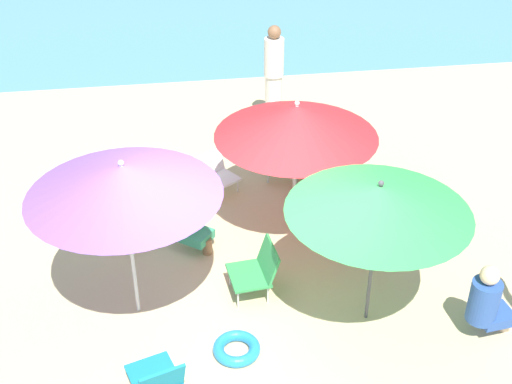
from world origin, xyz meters
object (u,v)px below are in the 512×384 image
object	(u,v)px
umbrella_green	(379,199)
beach_chair_c	(285,155)
beach_chair_d	(215,172)
umbrella_red	(296,121)
person_b	(488,302)
person_d	(274,78)
person_a	(187,220)
person_c	(323,156)
umbrella_purple	(123,180)
beach_chair_a	(157,379)
beach_chair_b	(257,269)
beach_bag	(130,239)
swim_ring	(237,348)

from	to	relation	value
umbrella_green	beach_chair_c	size ratio (longest dim) A/B	2.65
umbrella_green	beach_chair_d	xyz separation A→B (m)	(-1.39, 2.89, -1.28)
beach_chair_c	beach_chair_d	size ratio (longest dim) A/B	1.06
umbrella_red	beach_chair_d	world-z (taller)	umbrella_red
beach_chair_c	person_b	bearing A→B (deg)	40.61
person_d	beach_chair_d	bearing A→B (deg)	-45.23
person_b	person_a	bearing A→B (deg)	139.25
beach_chair_d	person_a	distance (m)	1.39
person_a	person_c	bearing A→B (deg)	69.28
umbrella_purple	umbrella_green	xyz separation A→B (m)	(2.50, -0.49, -0.15)
beach_chair_a	person_c	xyz separation A→B (m)	(2.46, 3.67, 0.16)
beach_chair_b	person_c	distance (m)	2.58
person_c	umbrella_purple	bearing A→B (deg)	40.90
umbrella_red	person_c	distance (m)	1.58
beach_chair_b	umbrella_red	bearing A→B (deg)	-123.81
beach_bag	person_b	bearing A→B (deg)	-29.33
umbrella_red	umbrella_green	xyz separation A→B (m)	(0.46, -1.85, 0.02)
person_b	person_c	xyz separation A→B (m)	(-0.99, 3.27, -0.00)
umbrella_purple	beach_chair_b	distance (m)	1.94
person_d	beach_bag	xyz separation A→B (m)	(-2.35, -3.04, -0.74)
beach_chair_c	umbrella_purple	bearing A→B (deg)	-20.26
umbrella_green	person_b	xyz separation A→B (m)	(1.14, -0.45, -1.11)
umbrella_purple	beach_chair_d	size ratio (longest dim) A/B	2.95
person_d	swim_ring	size ratio (longest dim) A/B	3.54
umbrella_purple	beach_chair_b	bearing A→B (deg)	4.11
beach_bag	person_a	bearing A→B (deg)	-4.66
umbrella_purple	beach_chair_a	xyz separation A→B (m)	(0.19, -1.33, -1.41)
person_b	person_d	world-z (taller)	person_d
beach_chair_c	beach_bag	size ratio (longest dim) A/B	2.24
beach_chair_d	umbrella_green	bearing A→B (deg)	-7.44
umbrella_green	person_c	size ratio (longest dim) A/B	2.06
person_a	beach_bag	bearing A→B (deg)	-146.73
umbrella_green	beach_chair_a	distance (m)	2.77
umbrella_green	umbrella_purple	bearing A→B (deg)	168.85
umbrella_green	beach_chair_d	distance (m)	3.45
umbrella_green	person_a	world-z (taller)	umbrella_green
person_b	beach_chair_c	bearing A→B (deg)	105.26
umbrella_green	beach_chair_b	world-z (taller)	umbrella_green
beach_chair_d	person_d	distance (m)	2.22
beach_chair_c	person_a	xyz separation A→B (m)	(-1.55, -1.60, 0.10)
person_b	beach_bag	world-z (taller)	person_b
person_a	umbrella_green	bearing A→B (deg)	-2.52
umbrella_red	person_c	world-z (taller)	umbrella_red
swim_ring	umbrella_green	bearing A→B (deg)	12.24
umbrella_purple	beach_chair_c	xyz separation A→B (m)	(2.18, 2.70, -1.41)
beach_chair_a	person_c	world-z (taller)	person_c
umbrella_purple	umbrella_green	bearing A→B (deg)	-11.15
umbrella_green	swim_ring	distance (m)	2.15
umbrella_purple	umbrella_green	world-z (taller)	umbrella_purple
beach_chair_a	person_a	bearing A→B (deg)	-28.12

